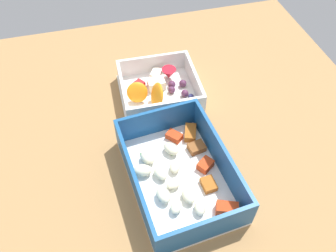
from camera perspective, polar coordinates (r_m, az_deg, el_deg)
name	(u,v)px	position (r cm, az deg, el deg)	size (l,w,h in cm)	color
table_surface	(174,144)	(62.68, 1.00, -2.96)	(80.00, 80.00, 2.00)	#9E7547
pasta_container	(179,173)	(55.67, 1.85, -7.81)	(23.14, 16.93, 6.15)	white
fruit_bowl	(159,89)	(68.47, -1.51, 6.18)	(14.74, 15.37, 5.94)	white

